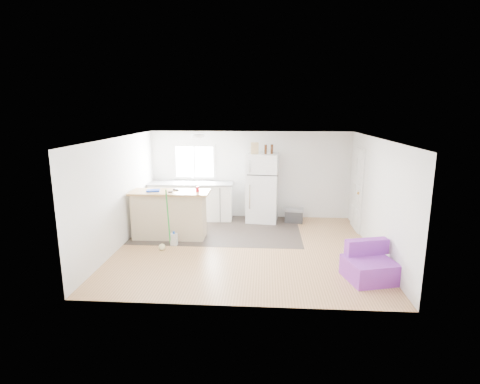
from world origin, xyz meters
name	(u,v)px	position (x,y,z in m)	size (l,w,h in m)	color
room	(245,195)	(0.00, 0.00, 1.20)	(5.51, 5.01, 2.41)	#996A40
vinyl_zone	(219,229)	(-0.73, 1.25, 0.00)	(4.05, 2.50, 0.00)	#2D2521
window	(195,162)	(-1.55, 2.49, 1.55)	(1.18, 0.06, 0.98)	white
interior_door	(357,190)	(2.72, 1.55, 1.02)	(0.11, 0.92, 2.10)	white
ceiling_fixture	(198,136)	(-1.20, 1.20, 2.36)	(0.30, 0.30, 0.07)	white
kitchen_cabinets	(191,200)	(-1.60, 2.14, 0.52)	(2.33, 0.82, 1.32)	white
peninsula	(170,214)	(-1.82, 0.58, 0.57)	(1.83, 0.71, 1.12)	#CAB392
refrigerator	(262,188)	(0.35, 2.10, 0.92)	(0.88, 0.85, 1.84)	white
cooler	(294,215)	(1.21, 2.02, 0.19)	(0.53, 0.40, 0.38)	#2E2E31
purple_seat	(369,266)	(2.30, -1.38, 0.24)	(0.97, 0.95, 0.66)	purple
cleaner_jug	(174,239)	(-1.60, 0.06, 0.14)	(0.16, 0.12, 0.32)	silver
mop	(164,239)	(-1.76, -0.21, 0.23)	(0.24, 0.38, 1.36)	green
red_cup	(197,189)	(-1.14, 0.59, 1.18)	(0.08, 0.08, 0.12)	red
blue_tray	(153,191)	(-2.17, 0.56, 1.14)	(0.30, 0.22, 0.04)	#1539C7
tool_a	(176,190)	(-1.67, 0.70, 1.14)	(0.14, 0.05, 0.03)	black
tool_b	(170,192)	(-1.74, 0.46, 1.13)	(0.10, 0.04, 0.03)	black
cardboard_box	(255,148)	(0.14, 2.03, 1.99)	(0.20, 0.10, 0.30)	tan
bottle_left	(266,149)	(0.42, 1.99, 1.96)	(0.07, 0.07, 0.25)	#3A1B0A
bottle_right	(272,149)	(0.58, 2.08, 1.96)	(0.07, 0.07, 0.25)	#3A1B0A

